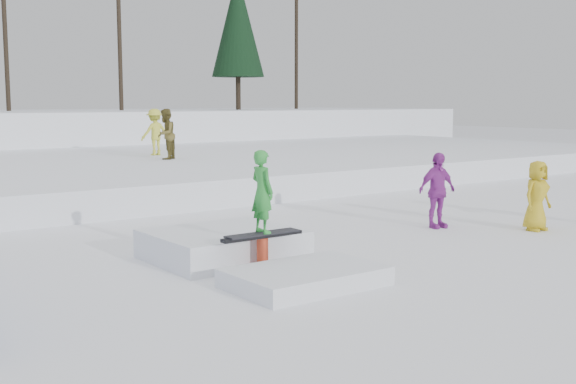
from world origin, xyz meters
TOP-DOWN VIEW (x-y plane):
  - ground at (0.00, 0.00)m, footprint 120.00×120.00m
  - snow_midrise at (0.00, 16.00)m, footprint 50.00×18.00m
  - treeline at (6.18, 28.28)m, footprint 40.24×4.22m
  - walker_olive at (4.01, 14.24)m, footprint 1.14×1.13m
  - walker_ygreen at (4.64, 16.41)m, footprint 1.23×0.77m
  - spectator_purple at (4.50, 1.59)m, footprint 1.07×0.54m
  - spectator_yellow at (6.06, -0.00)m, footprint 0.79×0.52m
  - jib_rail_feature at (-1.24, 0.97)m, footprint 2.60×4.40m

SIDE VIEW (x-z plane):
  - ground at x=0.00m, z-range 0.00..0.00m
  - jib_rail_feature at x=-1.24m, z-range -0.75..1.36m
  - snow_midrise at x=0.00m, z-range 0.00..0.80m
  - spectator_yellow at x=6.06m, z-range 0.00..1.60m
  - spectator_purple at x=4.50m, z-range 0.00..1.76m
  - walker_ygreen at x=4.64m, z-range 0.80..2.63m
  - walker_olive at x=4.01m, z-range 0.80..2.66m
  - treeline at x=6.18m, z-range 2.20..12.70m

